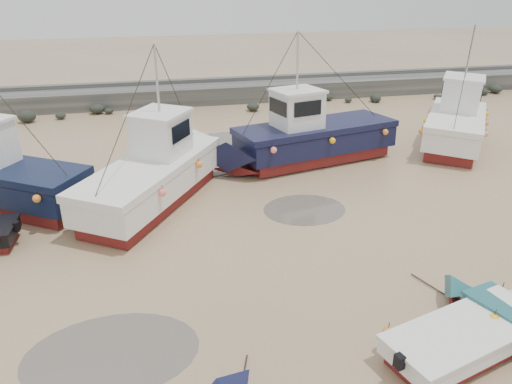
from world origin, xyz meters
TOP-DOWN VIEW (x-y plane):
  - ground at (0.00, 0.00)m, footprint 120.00×120.00m
  - seawall at (0.05, 21.99)m, footprint 60.00×4.92m
  - puddle_a at (-3.12, -2.75)m, footprint 4.43×4.43m
  - puddle_b at (4.06, 4.04)m, footprint 3.33×3.33m
  - puddle_d at (2.35, 11.29)m, footprint 5.67×5.67m
  - dinghy_2 at (7.07, -4.17)m, footprint 2.48×4.97m
  - dinghy_3 at (5.92, -4.52)m, footprint 6.65×3.03m
  - cabin_boat_1 at (-1.51, 6.28)m, footprint 6.93×9.80m
  - cabin_boat_2 at (5.60, 9.13)m, footprint 11.10×4.82m
  - cabin_boat_3 at (14.36, 10.05)m, footprint 6.69×8.55m
  - person at (-5.66, 5.15)m, footprint 0.75×0.74m

SIDE VIEW (x-z plane):
  - ground at x=0.00m, z-range 0.00..0.00m
  - person at x=-5.66m, z-range -0.87..0.87m
  - puddle_a at x=-3.12m, z-range 0.00..0.01m
  - puddle_b at x=4.06m, z-range 0.00..0.01m
  - puddle_d at x=2.35m, z-range 0.00..0.01m
  - dinghy_3 at x=5.92m, z-range -0.18..1.25m
  - dinghy_2 at x=7.07m, z-range -0.15..1.28m
  - seawall at x=0.05m, z-range -0.12..1.38m
  - cabin_boat_2 at x=5.60m, z-range -1.80..4.42m
  - cabin_boat_1 at x=-1.51m, z-range -1.79..4.43m
  - cabin_boat_3 at x=14.36m, z-range -1.75..4.47m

